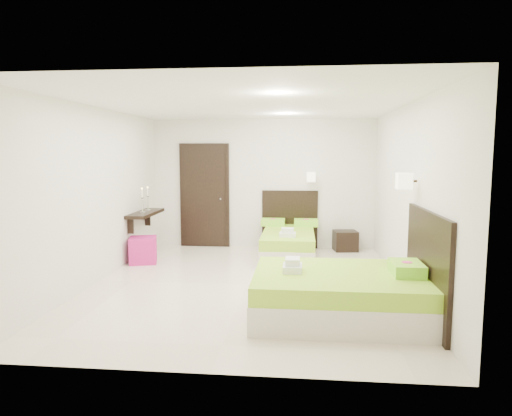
# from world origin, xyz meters

# --- Properties ---
(floor) EXTENTS (5.50, 5.50, 0.00)m
(floor) POSITION_xyz_m (0.00, 0.00, 0.00)
(floor) COLOR beige
(floor) RESTS_ON ground
(bed_single) EXTENTS (1.13, 1.88, 1.55)m
(bed_single) POSITION_xyz_m (0.55, 1.90, 0.29)
(bed_single) COLOR beige
(bed_single) RESTS_ON ground
(bed_double) EXTENTS (2.02, 1.72, 1.67)m
(bed_double) POSITION_xyz_m (1.31, -1.18, 0.30)
(bed_double) COLOR beige
(bed_double) RESTS_ON ground
(nightstand) EXTENTS (0.50, 0.46, 0.40)m
(nightstand) POSITION_xyz_m (1.66, 2.54, 0.20)
(nightstand) COLOR black
(nightstand) RESTS_ON ground
(ottoman) EXTENTS (0.56, 0.56, 0.46)m
(ottoman) POSITION_xyz_m (-1.98, 1.16, 0.23)
(ottoman) COLOR #A71663
(ottoman) RESTS_ON ground
(door) EXTENTS (1.02, 0.15, 2.14)m
(door) POSITION_xyz_m (-1.20, 2.70, 1.05)
(door) COLOR black
(door) RESTS_ON ground
(console_shelf) EXTENTS (0.35, 1.20, 0.78)m
(console_shelf) POSITION_xyz_m (-2.08, 1.60, 0.82)
(console_shelf) COLOR black
(console_shelf) RESTS_ON ground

